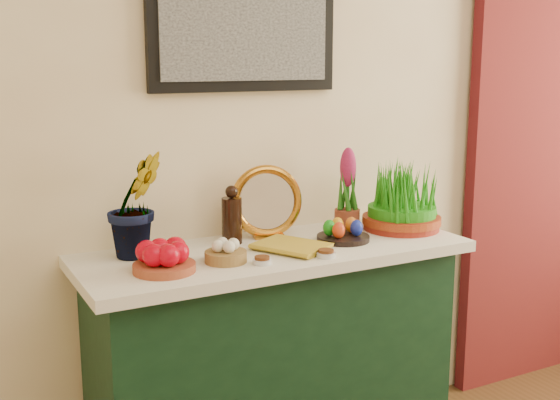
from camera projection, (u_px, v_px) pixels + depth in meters
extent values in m
cube|color=#FFEBBF|center=(312.00, 110.00, 2.76)|extent=(4.00, 0.04, 2.70)
cube|color=black|center=(244.00, 16.00, 2.53)|extent=(0.74, 0.03, 0.54)
cube|color=#A5A5A5|center=(246.00, 16.00, 2.52)|extent=(0.66, 0.01, 0.46)
cube|color=#4B0D18|center=(543.00, 144.00, 3.33)|extent=(0.90, 0.06, 2.30)
cube|color=#12321B|center=(274.00, 368.00, 2.59)|extent=(1.30, 0.45, 0.85)
cube|color=white|center=(273.00, 252.00, 2.50)|extent=(1.40, 0.55, 0.04)
imported|color=#226A18|center=(135.00, 187.00, 2.33)|extent=(0.27, 0.24, 0.48)
cylinder|color=#994226|center=(164.00, 268.00, 2.21)|extent=(0.26, 0.26, 0.03)
cylinder|color=olive|center=(226.00, 257.00, 2.31)|extent=(0.18, 0.18, 0.04)
cylinder|color=black|center=(232.00, 221.00, 2.53)|extent=(0.07, 0.07, 0.17)
sphere|color=black|center=(232.00, 192.00, 2.51)|extent=(0.05, 0.05, 0.05)
cube|color=orange|center=(268.00, 236.00, 2.63)|extent=(0.12, 0.08, 0.02)
torus|color=orange|center=(266.00, 201.00, 2.62)|extent=(0.28, 0.12, 0.28)
cylinder|color=silver|center=(267.00, 202.00, 2.61)|extent=(0.21, 0.08, 0.21)
imported|color=gold|center=(277.00, 251.00, 2.38)|extent=(0.26, 0.29, 0.03)
cylinder|color=silver|center=(262.00, 262.00, 2.29)|extent=(0.06, 0.06, 0.02)
cylinder|color=#592D14|center=(262.00, 258.00, 2.29)|extent=(0.05, 0.05, 0.01)
cylinder|color=silver|center=(326.00, 255.00, 2.37)|extent=(0.07, 0.07, 0.02)
cylinder|color=#592D14|center=(326.00, 251.00, 2.37)|extent=(0.05, 0.05, 0.01)
cylinder|color=black|center=(343.00, 238.00, 2.59)|extent=(0.25, 0.25, 0.02)
ellipsoid|color=red|center=(339.00, 230.00, 2.53)|extent=(0.05, 0.05, 0.06)
ellipsoid|color=#1929B0|center=(357.00, 228.00, 2.57)|extent=(0.05, 0.05, 0.06)
ellipsoid|color=#F4A71B|center=(338.00, 225.00, 2.61)|extent=(0.05, 0.05, 0.06)
ellipsoid|color=#1B991C|center=(329.00, 228.00, 2.57)|extent=(0.05, 0.05, 0.06)
ellipsoid|color=orange|center=(351.00, 225.00, 2.62)|extent=(0.05, 0.05, 0.06)
cylinder|color=brown|center=(347.00, 219.00, 2.75)|extent=(0.10, 0.10, 0.08)
ellipsoid|color=#B92564|center=(348.00, 167.00, 2.71)|extent=(0.06, 0.06, 0.15)
cylinder|color=maroon|center=(401.00, 222.00, 2.76)|extent=(0.30, 0.30, 0.05)
cylinder|color=maroon|center=(401.00, 220.00, 2.75)|extent=(0.31, 0.31, 0.03)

